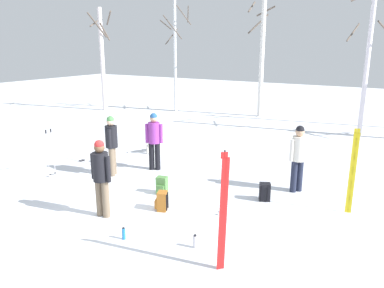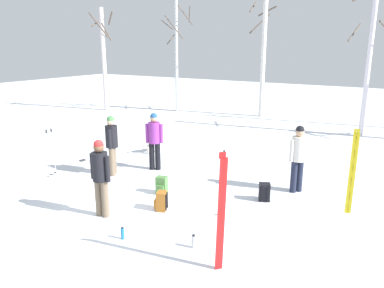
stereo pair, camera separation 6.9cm
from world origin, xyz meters
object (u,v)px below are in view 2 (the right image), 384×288
object	(u,v)px
ski_pair_planted_1	(221,213)
birch_tree_0	(104,57)
water_bottle_1	(194,242)
person_1	(100,173)
birch_tree_2	(263,49)
backpack_2	(264,192)
ski_pair_planted_0	(352,172)
backpack_0	(161,201)
birch_tree_1	(177,52)
person_3	(112,142)
backpack_1	(162,185)
ski_poles_1	(51,151)
water_bottle_0	(123,233)
birch_tree_3	(369,58)
dog	(155,142)
person_2	(154,138)
person_0	(298,155)
ski_poles_0	(222,181)
ski_pair_lying_0	(84,161)

from	to	relation	value
ski_pair_planted_1	birch_tree_0	bearing A→B (deg)	139.96
water_bottle_1	person_1	bearing A→B (deg)	176.94
water_bottle_1	birch_tree_2	world-z (taller)	birch_tree_2
ski_pair_planted_1	backpack_2	size ratio (longest dim) A/B	4.62
ski_pair_planted_1	ski_pair_planted_0	bearing A→B (deg)	67.11
backpack_0	water_bottle_1	size ratio (longest dim) A/B	1.69
birch_tree_1	birch_tree_2	world-z (taller)	birch_tree_2
person_3	backpack_1	world-z (taller)	person_3
water_bottle_1	ski_poles_1	bearing A→B (deg)	166.69
water_bottle_0	birch_tree_3	world-z (taller)	birch_tree_3
person_1	backpack_1	distance (m)	1.90
birch_tree_0	birch_tree_1	size ratio (longest dim) A/B	0.91
dog	birch_tree_3	distance (m)	9.01
person_1	backpack_0	bearing A→B (deg)	44.10
person_2	birch_tree_3	size ratio (longest dim) A/B	0.28
person_0	backpack_2	size ratio (longest dim) A/B	3.90
person_2	dog	xyz separation A→B (m)	(-1.09, 1.47, -0.59)
water_bottle_0	birch_tree_0	world-z (taller)	birch_tree_0
birch_tree_0	backpack_0	bearing A→B (deg)	-41.50
person_0	backpack_1	distance (m)	3.50
person_0	water_bottle_1	xyz separation A→B (m)	(-0.80, -3.73, -0.86)
ski_pair_planted_1	birch_tree_3	distance (m)	11.73
person_0	backpack_1	size ratio (longest dim) A/B	3.90
person_1	birch_tree_3	size ratio (longest dim) A/B	0.28
birch_tree_3	person_2	bearing A→B (deg)	-120.25
backpack_2	birch_tree_1	xyz separation A→B (m)	(-8.73, 9.43, 3.04)
person_0	person_2	distance (m)	4.15
birch_tree_1	birch_tree_3	distance (m)	9.74
person_3	ski_poles_0	bearing A→B (deg)	-10.73
ski_poles_1	backpack_1	bearing A→B (deg)	8.91
backpack_1	person_2	bearing A→B (deg)	131.60
ski_pair_planted_1	ski_pair_lying_0	size ratio (longest dim) A/B	1.22
ski_poles_0	water_bottle_1	bearing A→B (deg)	-82.19
person_1	birch_tree_2	bearing A→B (deg)	96.44
person_0	person_3	bearing A→B (deg)	-163.48
birch_tree_2	backpack_1	bearing A→B (deg)	-80.85
birch_tree_1	birch_tree_3	world-z (taller)	birch_tree_1
water_bottle_0	birch_tree_3	bearing A→B (deg)	77.33
ski_pair_lying_0	water_bottle_1	size ratio (longest dim) A/B	6.39
person_1	person_3	size ratio (longest dim) A/B	1.00
water_bottle_0	birch_tree_1	bearing A→B (deg)	119.27
person_3	ski_poles_0	distance (m)	3.93
backpack_0	birch_tree_0	bearing A→B (deg)	138.50
birch_tree_3	dog	bearing A→B (deg)	-131.57
person_1	ski_poles_1	bearing A→B (deg)	159.22
ski_pair_planted_0	backpack_2	distance (m)	2.02
backpack_0	birch_tree_0	xyz separation A→B (m)	(-10.60, 9.38, 2.74)
dog	birch_tree_3	size ratio (longest dim) A/B	0.14
person_0	dog	xyz separation A→B (m)	(-5.22, 1.03, -0.59)
ski_pair_planted_0	ski_poles_0	bearing A→B (deg)	-147.60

